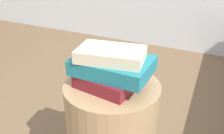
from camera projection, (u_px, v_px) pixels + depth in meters
book_maroon at (109, 79)px, 1.01m from camera, size 0.25×0.22×0.05m
book_teal at (113, 65)px, 0.99m from camera, size 0.30×0.21×0.06m
book_cream at (111, 54)px, 0.96m from camera, size 0.27×0.19×0.05m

